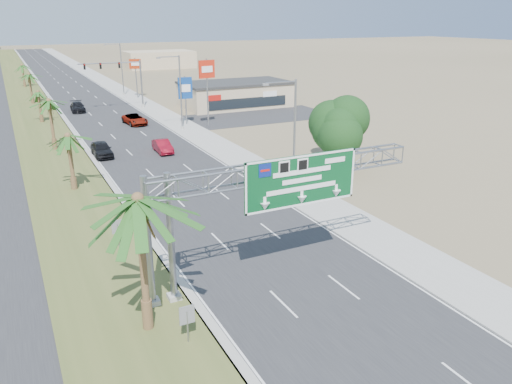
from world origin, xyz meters
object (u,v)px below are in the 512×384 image
at_px(car_right_lane, 135,119).
at_px(pole_sign_blue, 185,90).
at_px(sign_gantry, 274,181).
at_px(store_building, 236,95).
at_px(signal_mast, 129,80).
at_px(pole_sign_red_far, 135,67).
at_px(car_far, 78,107).
at_px(car_left_lane, 102,149).
at_px(palm_near, 138,200).
at_px(pole_sign_red_near, 207,73).
at_px(car_mid_lane, 163,146).

bearing_deg(car_right_lane, pole_sign_blue, -33.57).
xyz_separation_m(sign_gantry, store_building, (23.06, 56.07, -4.06)).
relative_size(signal_mast, car_right_lane, 1.92).
xyz_separation_m(store_building, pole_sign_blue, (-12.82, -10.96, 3.03)).
bearing_deg(pole_sign_red_far, car_far, -141.19).
distance_m(car_far, pole_sign_blue, 22.38).
bearing_deg(signal_mast, car_right_lane, -101.23).
relative_size(signal_mast, store_building, 0.57).
distance_m(car_left_lane, car_far, 30.45).
bearing_deg(pole_sign_red_far, car_right_lane, -104.85).
bearing_deg(sign_gantry, palm_near, -166.68).
relative_size(car_far, pole_sign_red_near, 0.56).
bearing_deg(car_right_lane, pole_sign_red_near, -42.75).
relative_size(palm_near, pole_sign_red_near, 0.88).
distance_m(signal_mast, car_right_lane, 14.32).
distance_m(sign_gantry, palm_near, 8.41).
height_order(store_building, car_mid_lane, store_building).
bearing_deg(store_building, car_far, 164.51).
bearing_deg(car_right_lane, car_left_lane, -121.67).
relative_size(car_far, pole_sign_blue, 0.76).
bearing_deg(pole_sign_red_far, car_left_lane, -109.23).
relative_size(car_mid_lane, pole_sign_red_far, 0.58).
distance_m(signal_mast, pole_sign_red_near, 21.12).
distance_m(palm_near, car_right_lane, 52.22).
height_order(signal_mast, car_mid_lane, signal_mast).
height_order(store_building, car_left_lane, store_building).
xyz_separation_m(car_mid_lane, pole_sign_red_far, (7.50, 41.74, 5.18)).
xyz_separation_m(car_left_lane, car_right_lane, (7.59, 15.88, -0.09)).
distance_m(palm_near, car_mid_lane, 35.51).
relative_size(car_mid_lane, pole_sign_red_near, 0.47).
bearing_deg(car_left_lane, car_right_lane, 64.52).
xyz_separation_m(store_building, pole_sign_red_far, (-13.00, 17.03, 3.91)).
xyz_separation_m(car_left_lane, pole_sign_red_near, (16.44, 9.30, 6.64)).
height_order(sign_gantry, palm_near, palm_near).
height_order(car_left_lane, car_mid_lane, car_left_lane).
bearing_deg(car_right_lane, pole_sign_red_far, 69.04).
bearing_deg(sign_gantry, pole_sign_blue, 77.20).
bearing_deg(car_mid_lane, sign_gantry, -93.33).
xyz_separation_m(palm_near, signal_mast, (14.37, 63.97, -2.08)).
xyz_separation_m(car_mid_lane, car_right_lane, (1.00, 17.23, 0.02)).
relative_size(store_building, pole_sign_red_far, 2.39).
height_order(sign_gantry, pole_sign_blue, sign_gantry).
height_order(signal_mast, pole_sign_red_far, signal_mast).
relative_size(palm_near, car_far, 1.57).
bearing_deg(car_mid_lane, car_left_lane, 169.78).
height_order(sign_gantry, pole_sign_red_near, pole_sign_red_near).
relative_size(store_building, car_mid_lane, 4.08).
distance_m(signal_mast, car_left_lane, 31.34).
bearing_deg(car_far, car_left_lane, -90.05).
height_order(signal_mast, car_left_lane, signal_mast).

